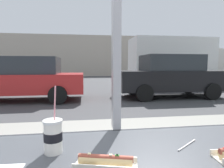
% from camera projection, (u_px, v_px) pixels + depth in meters
% --- Properties ---
extents(ground_plane, '(60.00, 60.00, 0.00)m').
position_uv_depth(ground_plane, '(88.00, 93.00, 9.15)').
color(ground_plane, '#424244').
extents(sidewalk_strip, '(16.00, 2.80, 0.15)m').
position_uv_depth(sidewalk_strip, '(99.00, 151.00, 2.84)').
color(sidewalk_strip, gray).
rests_on(sidewalk_strip, ground).
extents(building_facade_far, '(28.00, 1.20, 5.02)m').
position_uv_depth(building_facade_far, '(85.00, 56.00, 24.25)').
color(building_facade_far, '#A89E8E').
rests_on(building_facade_far, ground).
extents(soda_cup_right, '(0.09, 0.09, 0.31)m').
position_uv_depth(soda_cup_right, '(53.00, 136.00, 0.89)').
color(soda_cup_right, white).
rests_on(soda_cup_right, window_counter).
extents(hotdog_tray_far, '(0.27, 0.15, 0.05)m').
position_uv_depth(hotdog_tray_far, '(106.00, 162.00, 0.77)').
color(hotdog_tray_far, silver).
rests_on(hotdog_tray_far, window_counter).
extents(loose_straw, '(0.16, 0.12, 0.01)m').
position_uv_depth(loose_straw, '(187.00, 145.00, 0.98)').
color(loose_straw, white).
rests_on(loose_straw, window_counter).
extents(parked_car_red, '(4.56, 2.03, 1.63)m').
position_uv_depth(parked_car_red, '(23.00, 78.00, 7.23)').
color(parked_car_red, red).
rests_on(parked_car_red, ground).
extents(parked_car_black, '(4.37, 1.96, 1.75)m').
position_uv_depth(parked_car_black, '(170.00, 76.00, 8.06)').
color(parked_car_black, black).
rests_on(parked_car_black, ground).
extents(box_truck, '(6.80, 2.44, 3.01)m').
position_uv_depth(box_truck, '(181.00, 61.00, 12.43)').
color(box_truck, silver).
rests_on(box_truck, ground).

